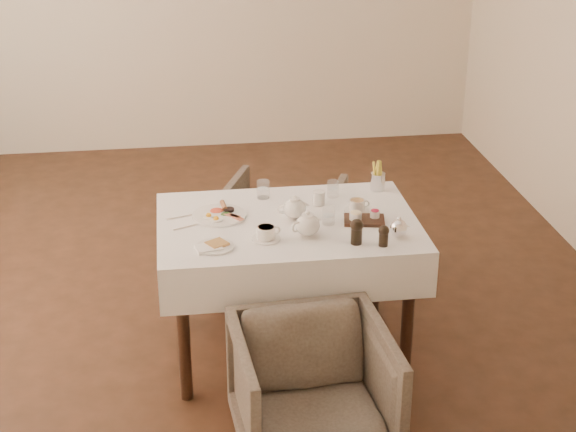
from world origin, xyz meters
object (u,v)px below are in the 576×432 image
Objects in this scene: breakfast_plate at (220,214)px; teapot_centre at (295,207)px; table at (288,242)px; armchair_far at (282,234)px; armchair_near at (313,394)px.

teapot_centre reaches higher than breakfast_plate.
breakfast_plate is at bearing 162.28° from table.
table is at bearing 106.40° from armchair_far.
table is 0.88m from armchair_near.
armchair_near is 0.98m from teapot_centre.
breakfast_plate is 1.74× the size of teapot_centre.
armchair_far is 4.41× the size of teapot_centre.
armchair_far is at bearing 78.69° from teapot_centre.
armchair_near is at bearing -90.12° from table.
table is 0.85m from armchair_far.
armchair_near is 4.32× the size of teapot_centre.
armchair_near is 1.08m from breakfast_plate.
breakfast_plate is (-0.33, 0.92, 0.46)m from armchair_near.
armchair_far is at bearing 84.72° from table.
armchair_far is 2.54× the size of breakfast_plate.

